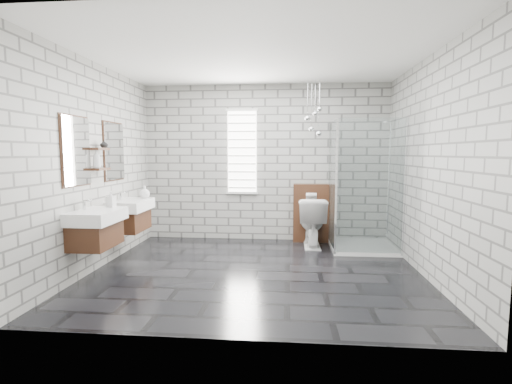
# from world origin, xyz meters

# --- Properties ---
(floor) EXTENTS (4.20, 3.60, 0.02)m
(floor) POSITION_xyz_m (0.00, 0.00, -0.01)
(floor) COLOR black
(floor) RESTS_ON ground
(ceiling) EXTENTS (4.20, 3.60, 0.02)m
(ceiling) POSITION_xyz_m (0.00, 0.00, 2.71)
(ceiling) COLOR white
(ceiling) RESTS_ON wall_back
(wall_back) EXTENTS (4.20, 0.02, 2.70)m
(wall_back) POSITION_xyz_m (0.00, 1.81, 1.35)
(wall_back) COLOR #A4A39E
(wall_back) RESTS_ON floor
(wall_front) EXTENTS (4.20, 0.02, 2.70)m
(wall_front) POSITION_xyz_m (0.00, -1.81, 1.35)
(wall_front) COLOR #A4A39E
(wall_front) RESTS_ON floor
(wall_left) EXTENTS (0.02, 3.60, 2.70)m
(wall_left) POSITION_xyz_m (-2.11, 0.00, 1.35)
(wall_left) COLOR #A4A39E
(wall_left) RESTS_ON floor
(wall_right) EXTENTS (0.02, 3.60, 2.70)m
(wall_right) POSITION_xyz_m (2.11, 0.00, 1.35)
(wall_right) COLOR #A4A39E
(wall_right) RESTS_ON floor
(vanity_left) EXTENTS (0.47, 0.70, 1.57)m
(vanity_left) POSITION_xyz_m (-1.91, -0.49, 0.76)
(vanity_left) COLOR #432514
(vanity_left) RESTS_ON wall_left
(vanity_right) EXTENTS (0.47, 0.70, 1.57)m
(vanity_right) POSITION_xyz_m (-1.91, 0.47, 0.76)
(vanity_right) COLOR #432514
(vanity_right) RESTS_ON wall_left
(shelf_lower) EXTENTS (0.14, 0.30, 0.03)m
(shelf_lower) POSITION_xyz_m (-2.03, -0.05, 1.32)
(shelf_lower) COLOR #432514
(shelf_lower) RESTS_ON wall_left
(shelf_upper) EXTENTS (0.14, 0.30, 0.03)m
(shelf_upper) POSITION_xyz_m (-2.03, -0.05, 1.58)
(shelf_upper) COLOR #432514
(shelf_upper) RESTS_ON wall_left
(window) EXTENTS (0.56, 0.05, 1.48)m
(window) POSITION_xyz_m (-0.40, 1.78, 1.55)
(window) COLOR white
(window) RESTS_ON wall_back
(cistern_panel) EXTENTS (0.60, 0.20, 1.00)m
(cistern_panel) POSITION_xyz_m (0.80, 1.70, 0.50)
(cistern_panel) COLOR #432514
(cistern_panel) RESTS_ON floor
(flush_plate) EXTENTS (0.18, 0.01, 0.12)m
(flush_plate) POSITION_xyz_m (0.80, 1.60, 0.80)
(flush_plate) COLOR silver
(flush_plate) RESTS_ON cistern_panel
(shower_enclosure) EXTENTS (1.00, 1.00, 2.03)m
(shower_enclosure) POSITION_xyz_m (1.50, 1.18, 0.50)
(shower_enclosure) COLOR white
(shower_enclosure) RESTS_ON floor
(pendant_cluster) EXTENTS (0.28, 0.20, 0.91)m
(pendant_cluster) POSITION_xyz_m (0.81, 1.37, 2.05)
(pendant_cluster) COLOR silver
(pendant_cluster) RESTS_ON ceiling
(toilet) EXTENTS (0.45, 0.79, 0.81)m
(toilet) POSITION_xyz_m (0.80, 1.39, 0.40)
(toilet) COLOR white
(toilet) RESTS_ON floor
(soap_bottle_a) EXTENTS (0.10, 0.10, 0.20)m
(soap_bottle_a) POSITION_xyz_m (-1.82, -0.21, 0.95)
(soap_bottle_a) COLOR #B2B2B2
(soap_bottle_a) RESTS_ON vanity_left
(soap_bottle_b) EXTENTS (0.19, 0.19, 0.19)m
(soap_bottle_b) POSITION_xyz_m (-1.75, 0.73, 0.94)
(soap_bottle_b) COLOR #B2B2B2
(soap_bottle_b) RESTS_ON vanity_right
(soap_bottle_c) EXTENTS (0.11, 0.11, 0.24)m
(soap_bottle_c) POSITION_xyz_m (-2.02, -0.15, 1.45)
(soap_bottle_c) COLOR #B2B2B2
(soap_bottle_c) RESTS_ON shelf_lower
(vase) EXTENTS (0.12, 0.12, 0.10)m
(vase) POSITION_xyz_m (-2.02, 0.06, 1.65)
(vase) COLOR #B2B2B2
(vase) RESTS_ON shelf_upper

